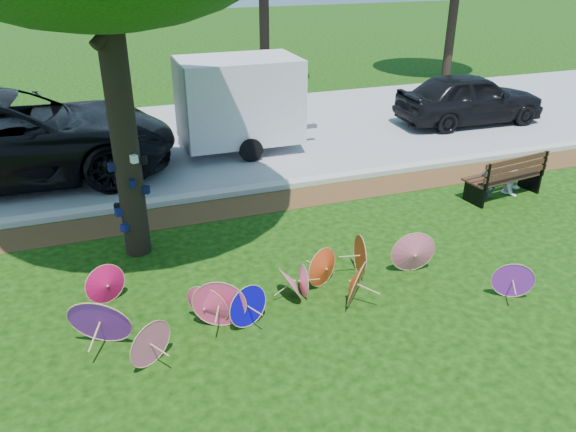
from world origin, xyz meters
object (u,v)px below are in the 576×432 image
Objects in this scene: dark_pickup at (470,98)px; person_right at (515,169)px; parasol_pile at (271,289)px; cargo_trailer at (240,100)px; person_left at (488,172)px; black_van at (10,138)px; park_bench at (503,175)px.

dark_pickup is 4.05× the size of person_right.
dark_pickup is (8.73, 7.32, 0.41)m from parasol_pile.
parasol_pile is at bearing 131.93° from dark_pickup.
cargo_trailer is at bearing 78.08° from parasol_pile.
person_right is at bearing 156.26° from dark_pickup.
dark_pickup is 5.43m from person_right.
cargo_trailer is at bearing 92.55° from dark_pickup.
dark_pickup reaches higher than person_left.
black_van is 6.39× the size of person_left.
dark_pickup is 1.50× the size of cargo_trailer.
black_van is at bearing 138.66° from person_right.
person_right is (4.85, -4.82, -0.80)m from cargo_trailer.
parasol_pile is 6.11× the size of person_right.
dark_pickup reaches higher than parasol_pile.
cargo_trailer is at bearing 124.61° from park_bench.
parasol_pile is at bearing -176.81° from person_right.
park_bench is 1.62× the size of person_left.
cargo_trailer is at bearing 117.54° from person_right.
parasol_pile is at bearing -166.61° from park_bench.
parasol_pile is 6.83m from person_right.
person_left is at bearing 163.74° from park_bench.
dark_pickup is 5.64m from park_bench.
park_bench is at bearing 153.28° from dark_pickup.
parasol_pile is 5.95× the size of person_left.
person_left is at bearing 149.99° from dark_pickup.
cargo_trailer reaches higher than park_bench.
black_van is 12.68m from dark_pickup.
dark_pickup is 5.77m from person_left.
dark_pickup is 2.43× the size of park_bench.
black_van is 1.62× the size of dark_pickup.
person_right is at bearing -111.70° from black_van.
park_bench is at bearing -46.88° from cargo_trailer.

